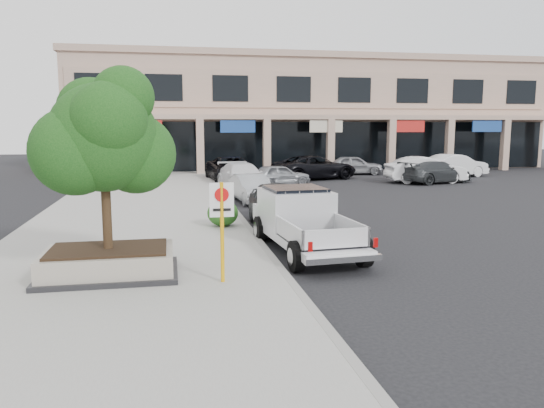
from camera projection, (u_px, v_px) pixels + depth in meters
The scene contains 19 objects.
ground at pixel (342, 273), 13.44m from camera, with size 120.00×120.00×0.00m, color black.
sidewalk at pixel (134, 232), 18.22m from camera, with size 8.00×52.00×0.15m, color gray.
curb at pixel (248, 228), 18.96m from camera, with size 0.20×52.00×0.15m, color gray.
strip_mall at pixel (308, 113), 47.18m from camera, with size 40.55×12.43×9.50m.
planter at pixel (109, 262), 12.62m from camera, with size 3.20×2.20×0.68m.
planter_tree at pixel (110, 138), 12.36m from camera, with size 2.90×2.55×4.00m.
no_parking_sign at pixel (222, 218), 11.97m from camera, with size 0.55×0.09×2.30m.
hedge at pixel (223, 213), 18.80m from camera, with size 1.10×0.99×0.94m, color #1B4714.
pickup_truck at pixel (306, 222), 15.49m from camera, with size 2.15×5.80×1.82m, color silver, non-canonical shape.
curb_car_a at pixel (281, 205), 19.21m from camera, with size 1.97×4.90×1.67m, color #2E3133.
curb_car_b at pixel (252, 188), 25.67m from camera, with size 1.41×4.05×1.33m, color #9EA2A5.
curb_car_c at pixel (242, 176), 30.68m from camera, with size 2.13×5.24×1.52m, color white.
curb_car_d at pixel (232, 169), 34.67m from camera, with size 2.75×5.96×1.66m, color black.
lot_car_a at pixel (279, 175), 32.42m from camera, with size 1.58×3.93×1.34m, color gray.
lot_car_b at pixel (426, 170), 34.29m from camera, with size 1.77×5.09×1.68m, color silver.
lot_car_c at pixel (436, 172), 34.08m from camera, with size 2.05×5.04×1.46m, color #2F3234.
lot_car_d at pixel (315, 167), 36.45m from camera, with size 2.73×5.91×1.64m, color black.
lot_car_e at pixel (354, 165), 39.95m from camera, with size 1.71×4.25×1.45m, color #92949A.
lot_car_f at pixel (455, 166), 38.11m from camera, with size 1.72×4.94×1.63m, color silver.
Camera 1 is at (-4.23, -12.46, 3.72)m, focal length 35.00 mm.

